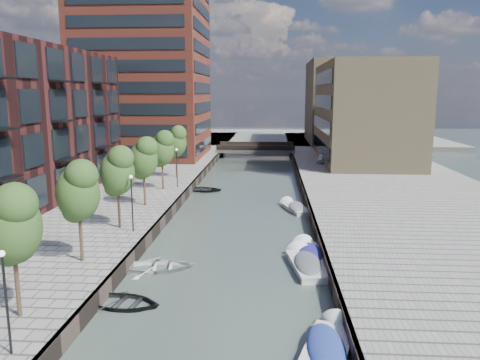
# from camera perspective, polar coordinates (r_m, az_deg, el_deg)

# --- Properties ---
(water) EXTENTS (300.00, 300.00, 0.00)m
(water) POSITION_cam_1_polar(r_m,az_deg,el_deg) (49.00, 0.68, -2.16)
(water) COLOR #38473F
(water) RESTS_ON ground
(quay_right) EXTENTS (20.00, 140.00, 1.00)m
(quay_right) POSITION_cam_1_polar(r_m,az_deg,el_deg) (50.62, 19.09, -1.76)
(quay_right) COLOR gray
(quay_right) RESTS_ON ground
(quay_wall_left) EXTENTS (0.25, 140.00, 1.00)m
(quay_wall_left) POSITION_cam_1_polar(r_m,az_deg,el_deg) (49.59, -6.37, -1.48)
(quay_wall_left) COLOR #332823
(quay_wall_left) RESTS_ON ground
(quay_wall_right) EXTENTS (0.25, 140.00, 1.00)m
(quay_wall_right) POSITION_cam_1_polar(r_m,az_deg,el_deg) (48.94, 7.84, -1.68)
(quay_wall_right) COLOR #332823
(quay_wall_right) RESTS_ON ground
(far_closure) EXTENTS (80.00, 40.00, 1.00)m
(far_closure) POSITION_cam_1_polar(r_m,az_deg,el_deg) (108.24, 2.45, 5.10)
(far_closure) COLOR gray
(far_closure) RESTS_ON ground
(apartment_block) EXTENTS (8.00, 38.00, 14.00)m
(apartment_block) POSITION_cam_1_polar(r_m,az_deg,el_deg) (44.07, -27.20, 5.77)
(apartment_block) COLOR black
(apartment_block) RESTS_ON quay_left
(tower) EXTENTS (18.00, 18.00, 30.00)m
(tower) POSITION_cam_1_polar(r_m,az_deg,el_deg) (75.50, -11.59, 14.31)
(tower) COLOR brown
(tower) RESTS_ON quay_left
(tan_block_near) EXTENTS (12.00, 25.00, 14.00)m
(tan_block_near) POSITION_cam_1_polar(r_m,az_deg,el_deg) (71.05, 14.84, 7.96)
(tan_block_near) COLOR #8D7A56
(tan_block_near) RESTS_ON quay_right
(tan_block_far) EXTENTS (12.00, 20.00, 16.00)m
(tan_block_far) POSITION_cam_1_polar(r_m,az_deg,el_deg) (96.67, 11.96, 9.28)
(tan_block_far) COLOR #8D7A56
(tan_block_far) RESTS_ON quay_right
(bridge) EXTENTS (13.00, 6.00, 1.30)m
(bridge) POSITION_cam_1_polar(r_m,az_deg,el_deg) (80.32, 1.95, 3.84)
(bridge) COLOR gray
(bridge) RESTS_ON ground
(tree_1) EXTENTS (2.50, 2.50, 5.95)m
(tree_1) POSITION_cam_1_polar(r_m,az_deg,el_deg) (22.46, -26.09, -4.68)
(tree_1) COLOR #382619
(tree_1) RESTS_ON quay_left
(tree_2) EXTENTS (2.50, 2.50, 5.95)m
(tree_2) POSITION_cam_1_polar(r_m,az_deg,el_deg) (28.55, -19.17, -1.11)
(tree_2) COLOR #382619
(tree_2) RESTS_ON quay_left
(tree_3) EXTENTS (2.50, 2.50, 5.95)m
(tree_3) POSITION_cam_1_polar(r_m,az_deg,el_deg) (34.99, -14.74, 1.19)
(tree_3) COLOR #382619
(tree_3) RESTS_ON quay_left
(tree_4) EXTENTS (2.50, 2.50, 5.95)m
(tree_4) POSITION_cam_1_polar(r_m,az_deg,el_deg) (41.61, -11.71, 2.77)
(tree_4) COLOR #382619
(tree_4) RESTS_ON quay_left
(tree_5) EXTENTS (2.50, 2.50, 5.95)m
(tree_5) POSITION_cam_1_polar(r_m,az_deg,el_deg) (48.34, -9.51, 3.90)
(tree_5) COLOR #382619
(tree_5) RESTS_ON quay_left
(tree_6) EXTENTS (2.50, 2.50, 5.95)m
(tree_6) POSITION_cam_1_polar(r_m,az_deg,el_deg) (55.13, -7.84, 4.76)
(tree_6) COLOR #382619
(tree_6) RESTS_ON quay_left
(lamp_0) EXTENTS (0.24, 0.24, 4.12)m
(lamp_0) POSITION_cam_1_polar(r_m,az_deg,el_deg) (19.92, -26.68, -12.06)
(lamp_0) COLOR black
(lamp_0) RESTS_ON quay_left
(lamp_1) EXTENTS (0.24, 0.24, 4.12)m
(lamp_1) POSITION_cam_1_polar(r_m,az_deg,el_deg) (34.00, -13.05, -2.08)
(lamp_1) COLOR black
(lamp_1) RESTS_ON quay_left
(lamp_2) EXTENTS (0.24, 0.24, 4.12)m
(lamp_2) POSITION_cam_1_polar(r_m,az_deg,el_deg) (49.26, -7.70, 1.97)
(lamp_2) COLOR black
(lamp_2) RESTS_ON quay_left
(sloop_0) EXTENTS (4.42, 3.47, 0.83)m
(sloop_0) POSITION_cam_1_polar(r_m,az_deg,el_deg) (25.67, -14.05, -14.64)
(sloop_0) COLOR black
(sloop_0) RESTS_ON ground
(sloop_3) EXTENTS (4.84, 3.82, 0.91)m
(sloop_3) POSITION_cam_1_polar(r_m,az_deg,el_deg) (29.93, -9.86, -10.74)
(sloop_3) COLOR white
(sloop_3) RESTS_ON ground
(sloop_4) EXTENTS (4.38, 3.30, 0.86)m
(sloop_4) POSITION_cam_1_polar(r_m,az_deg,el_deg) (52.38, -4.50, -1.36)
(sloop_4) COLOR black
(sloop_4) RESTS_ON ground
(motorboat_0) EXTENTS (3.14, 5.35, 1.69)m
(motorboat_0) POSITION_cam_1_polar(r_m,az_deg,el_deg) (21.29, 10.70, -19.46)
(motorboat_0) COLOR white
(motorboat_0) RESTS_ON ground
(motorboat_1) EXTENTS (2.59, 5.45, 1.75)m
(motorboat_1) POSITION_cam_1_polar(r_m,az_deg,el_deg) (30.21, 8.01, -10.05)
(motorboat_1) COLOR white
(motorboat_1) RESTS_ON ground
(motorboat_3) EXTENTS (2.25, 4.97, 1.60)m
(motorboat_3) POSITION_cam_1_polar(r_m,az_deg,el_deg) (32.07, 8.42, -8.86)
(motorboat_3) COLOR white
(motorboat_3) RESTS_ON ground
(motorboat_4) EXTENTS (2.98, 4.82, 1.52)m
(motorboat_4) POSITION_cam_1_polar(r_m,az_deg,el_deg) (44.28, 6.65, -3.37)
(motorboat_4) COLOR silver
(motorboat_4) RESTS_ON ground
(car) EXTENTS (1.99, 3.95, 1.29)m
(car) POSITION_cam_1_polar(r_m,az_deg,el_deg) (67.94, 10.02, 2.67)
(car) COLOR silver
(car) RESTS_ON quay_right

